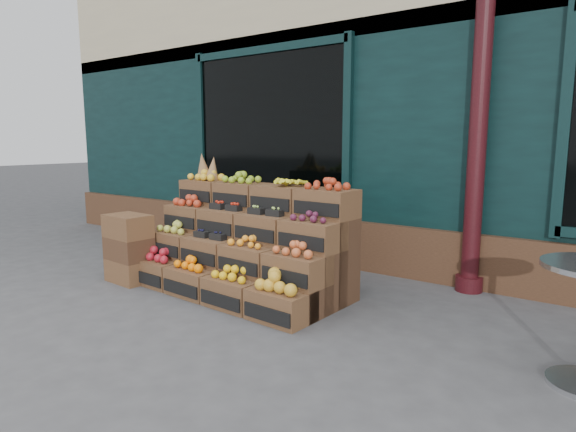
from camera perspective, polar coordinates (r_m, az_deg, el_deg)
The scene contains 5 objects.
ground at distance 4.28m, azimuth -3.38°, elevation -12.77°, with size 60.00×60.00×0.00m, color #444446.
shop_facade at distance 8.61m, azimuth 19.12°, elevation 13.89°, with size 12.00×6.24×4.80m.
crate_display at distance 5.15m, azimuth -5.08°, elevation -3.88°, with size 2.35×1.24×1.44m.
spare_crates at distance 5.71m, azimuth -18.33°, elevation -3.66°, with size 0.53×0.39×0.76m.
shopkeeper at distance 7.10m, azimuth 3.82°, elevation 4.34°, with size 0.74×0.49×2.03m, color #185626.
Camera 1 is at (2.51, -3.08, 1.58)m, focal length 30.00 mm.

